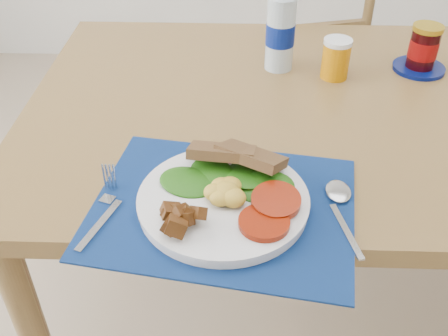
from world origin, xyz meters
name	(u,v)px	position (x,y,z in m)	size (l,w,h in m)	color
table	(334,134)	(0.00, 0.20, 0.67)	(1.40, 0.90, 0.75)	brown
chair_far	(306,52)	(0.01, 0.93, 0.53)	(0.47, 0.45, 1.04)	brown
placemat	(223,206)	(-0.25, -0.16, 0.75)	(0.44, 0.34, 0.00)	black
breakfast_plate	(220,198)	(-0.25, -0.16, 0.77)	(0.29, 0.29, 0.07)	silver
fork	(105,208)	(-0.45, -0.17, 0.76)	(0.05, 0.18, 0.00)	#B2B5BA
spoon	(340,203)	(-0.05, -0.15, 0.76)	(0.04, 0.19, 0.01)	#B2B5BA
water_bottle	(281,27)	(-0.13, 0.37, 0.86)	(0.07, 0.07, 0.24)	#ADBFCC
juice_glass	(336,60)	(0.00, 0.33, 0.80)	(0.07, 0.07, 0.09)	#C17305
jam_on_saucer	(423,51)	(0.22, 0.37, 0.80)	(0.13, 0.13, 0.11)	#051051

